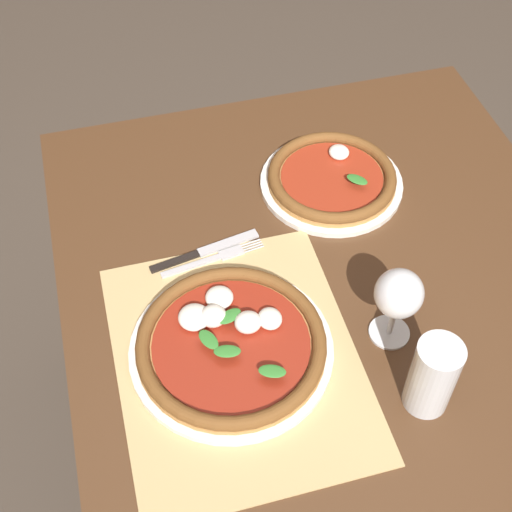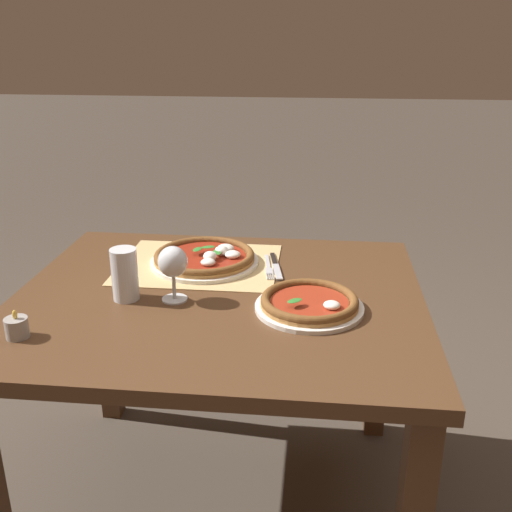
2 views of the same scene
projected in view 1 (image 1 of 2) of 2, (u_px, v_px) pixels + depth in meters
The scene contains 9 objects.
ground_plane at pixel (313, 463), 1.84m from camera, with size 24.00×24.00×0.00m, color #473D33.
dining_table at pixel (334, 323), 1.36m from camera, with size 1.14×0.98×0.74m.
paper_placemat at pixel (237, 359), 1.18m from camera, with size 0.49×0.39×0.00m, color tan.
pizza_near at pixel (231, 344), 1.17m from camera, with size 0.34×0.34×0.05m.
pizza_far at pixel (332, 178), 1.43m from camera, with size 0.29×0.29×0.04m.
wine_glass at pixel (398, 296), 1.13m from camera, with size 0.08×0.08×0.16m.
pint_glass at pixel (432, 377), 1.08m from camera, with size 0.07×0.07×0.15m.
fork at pixel (213, 259), 1.31m from camera, with size 0.05×0.20×0.00m.
knife at pixel (205, 251), 1.33m from camera, with size 0.06×0.21×0.01m.
Camera 1 is at (0.71, -0.35, 1.75)m, focal length 50.00 mm.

